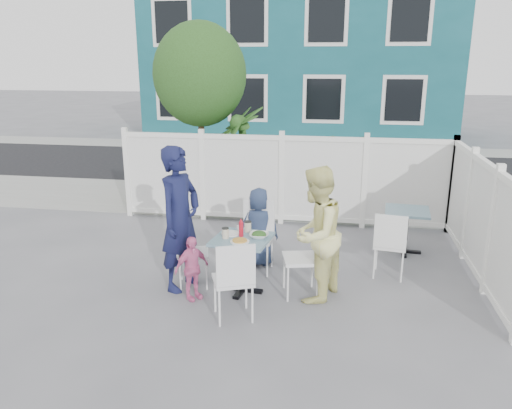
% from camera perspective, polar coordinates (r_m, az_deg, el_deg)
% --- Properties ---
extents(ground, '(80.00, 80.00, 0.00)m').
position_cam_1_polar(ground, '(6.92, -0.37, -8.25)').
color(ground, slate).
extents(near_sidewalk, '(24.00, 2.60, 0.01)m').
position_cam_1_polar(near_sidewalk, '(10.46, 3.21, 0.30)').
color(near_sidewalk, gray).
rests_on(near_sidewalk, ground).
extents(street, '(24.00, 5.00, 0.01)m').
position_cam_1_polar(street, '(14.04, 4.91, 4.36)').
color(street, black).
rests_on(street, ground).
extents(far_sidewalk, '(24.00, 1.60, 0.01)m').
position_cam_1_polar(far_sidewalk, '(17.08, 5.79, 6.46)').
color(far_sidewalk, gray).
rests_on(far_sidewalk, ground).
extents(building, '(11.00, 6.00, 6.00)m').
position_cam_1_polar(building, '(20.26, 5.26, 16.50)').
color(building, '#145057').
rests_on(building, ground).
extents(fence_back, '(5.86, 0.08, 1.60)m').
position_cam_1_polar(fence_back, '(8.91, 2.91, 2.66)').
color(fence_back, white).
rests_on(fence_back, ground).
extents(fence_right, '(0.08, 3.66, 1.60)m').
position_cam_1_polar(fence_right, '(7.37, 24.15, -1.66)').
color(fence_right, white).
rests_on(fence_right, ground).
extents(tree, '(1.80, 1.62, 3.59)m').
position_cam_1_polar(tree, '(9.88, -6.46, 14.51)').
color(tree, '#382316').
rests_on(tree, ground).
extents(utility_cabinet, '(0.69, 0.52, 1.20)m').
position_cam_1_polar(utility_cabinet, '(10.95, -7.96, 4.10)').
color(utility_cabinet, gold).
rests_on(utility_cabinet, ground).
extents(potted_shrub_a, '(1.49, 1.49, 2.03)m').
position_cam_1_polar(potted_shrub_a, '(9.67, -1.75, 5.16)').
color(potted_shrub_a, '#213D14').
rests_on(potted_shrub_a, ground).
extents(potted_shrub_b, '(1.57, 1.45, 1.46)m').
position_cam_1_polar(potted_shrub_b, '(9.45, 10.57, 2.85)').
color(potted_shrub_b, '#213D14').
rests_on(potted_shrub_b, ground).
extents(main_table, '(0.77, 0.77, 0.73)m').
position_cam_1_polar(main_table, '(6.31, -1.61, -5.20)').
color(main_table, '#3E6278').
rests_on(main_table, ground).
extents(spare_table, '(0.70, 0.70, 0.68)m').
position_cam_1_polar(spare_table, '(7.92, 16.82, -1.67)').
color(spare_table, '#3E6278').
rests_on(spare_table, ground).
extents(chair_left, '(0.50, 0.51, 0.91)m').
position_cam_1_polar(chair_left, '(6.55, -7.93, -4.85)').
color(chair_left, white).
rests_on(chair_left, ground).
extents(chair_right, '(0.52, 0.54, 0.99)m').
position_cam_1_polar(chair_right, '(6.25, 5.95, -5.36)').
color(chair_right, white).
rests_on(chair_right, ground).
extents(chair_back, '(0.46, 0.44, 0.98)m').
position_cam_1_polar(chair_back, '(6.99, 0.15, -2.98)').
color(chair_back, white).
rests_on(chair_back, ground).
extents(chair_near, '(0.56, 0.55, 0.96)m').
position_cam_1_polar(chair_near, '(5.60, -2.51, -8.13)').
color(chair_near, white).
rests_on(chair_near, ground).
extents(chair_spare, '(0.48, 0.46, 0.93)m').
position_cam_1_polar(chair_spare, '(6.92, 15.09, -4.02)').
color(chair_spare, white).
rests_on(chair_spare, ground).
extents(man, '(0.64, 0.79, 1.86)m').
position_cam_1_polar(man, '(6.38, -8.68, -1.63)').
color(man, '#13173C').
rests_on(man, ground).
extents(woman, '(0.89, 0.99, 1.67)m').
position_cam_1_polar(woman, '(6.08, 6.83, -3.41)').
color(woman, '#F0EA46').
rests_on(woman, ground).
extents(boy, '(0.60, 0.44, 1.14)m').
position_cam_1_polar(boy, '(7.12, 0.32, -2.60)').
color(boy, navy).
rests_on(boy, ground).
extents(toddler, '(0.46, 0.49, 0.82)m').
position_cam_1_polar(toddler, '(6.21, -7.36, -7.24)').
color(toddler, pink).
rests_on(toddler, ground).
extents(plate_main, '(0.24, 0.24, 0.01)m').
position_cam_1_polar(plate_main, '(6.10, -1.86, -4.25)').
color(plate_main, white).
rests_on(plate_main, main_table).
extents(plate_side, '(0.24, 0.24, 0.02)m').
position_cam_1_polar(plate_side, '(6.38, -2.94, -3.33)').
color(plate_side, white).
rests_on(plate_side, main_table).
extents(salad_bowl, '(0.24, 0.24, 0.06)m').
position_cam_1_polar(salad_bowl, '(6.24, 0.35, -3.56)').
color(salad_bowl, white).
rests_on(salad_bowl, main_table).
extents(coffee_cup_a, '(0.08, 0.08, 0.12)m').
position_cam_1_polar(coffee_cup_a, '(6.22, -3.52, -3.32)').
color(coffee_cup_a, beige).
rests_on(coffee_cup_a, main_table).
extents(coffee_cup_b, '(0.09, 0.09, 0.13)m').
position_cam_1_polar(coffee_cup_b, '(6.44, -0.94, -2.58)').
color(coffee_cup_b, beige).
rests_on(coffee_cup_b, main_table).
extents(ketchup_bottle, '(0.06, 0.06, 0.19)m').
position_cam_1_polar(ketchup_bottle, '(6.27, -1.72, -2.84)').
color(ketchup_bottle, red).
rests_on(ketchup_bottle, main_table).
extents(salt_shaker, '(0.03, 0.03, 0.07)m').
position_cam_1_polar(salt_shaker, '(6.50, -2.07, -2.70)').
color(salt_shaker, white).
rests_on(salt_shaker, main_table).
extents(pepper_shaker, '(0.03, 0.03, 0.06)m').
position_cam_1_polar(pepper_shaker, '(6.50, -1.86, -2.72)').
color(pepper_shaker, black).
rests_on(pepper_shaker, main_table).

